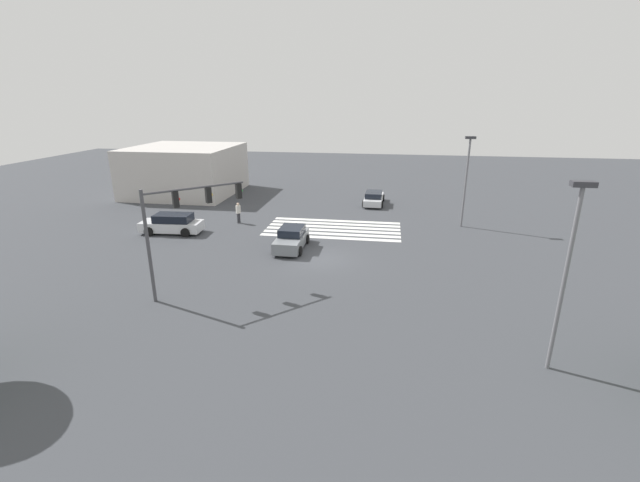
{
  "coord_description": "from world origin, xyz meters",
  "views": [
    {
      "loc": [
        -4.2,
        26.46,
        10.29
      ],
      "look_at": [
        0.0,
        0.0,
        1.23
      ],
      "focal_mm": 24.0,
      "sensor_mm": 36.0,
      "label": 1
    }
  ],
  "objects_px": {
    "car_1": "(291,239)",
    "car_2": "(374,198)",
    "car_0": "(172,224)",
    "street_light_pole_a": "(467,173)",
    "traffic_signal_mast": "(183,215)",
    "pedestrian": "(238,212)",
    "street_light_pole_b": "(568,262)"
  },
  "relations": [
    {
      "from": "car_1",
      "to": "car_2",
      "type": "bearing_deg",
      "value": 160.03
    },
    {
      "from": "car_0",
      "to": "street_light_pole_a",
      "type": "bearing_deg",
      "value": -170.41
    },
    {
      "from": "traffic_signal_mast",
      "to": "car_1",
      "type": "bearing_deg",
      "value": 18.55
    },
    {
      "from": "car_2",
      "to": "street_light_pole_a",
      "type": "xyz_separation_m",
      "value": [
        -7.53,
        6.71,
        3.83
      ]
    },
    {
      "from": "pedestrian",
      "to": "car_0",
      "type": "bearing_deg",
      "value": -98.84
    },
    {
      "from": "street_light_pole_b",
      "to": "car_1",
      "type": "bearing_deg",
      "value": -42.92
    },
    {
      "from": "car_1",
      "to": "street_light_pole_b",
      "type": "height_order",
      "value": "street_light_pole_b"
    },
    {
      "from": "car_2",
      "to": "street_light_pole_a",
      "type": "relative_size",
      "value": 0.65
    },
    {
      "from": "pedestrian",
      "to": "street_light_pole_b",
      "type": "height_order",
      "value": "street_light_pole_b"
    },
    {
      "from": "street_light_pole_b",
      "to": "car_2",
      "type": "bearing_deg",
      "value": -73.3
    },
    {
      "from": "car_1",
      "to": "traffic_signal_mast",
      "type": "bearing_deg",
      "value": -26.08
    },
    {
      "from": "traffic_signal_mast",
      "to": "street_light_pole_a",
      "type": "relative_size",
      "value": 0.82
    },
    {
      "from": "pedestrian",
      "to": "street_light_pole_a",
      "type": "xyz_separation_m",
      "value": [
        -18.68,
        -1.92,
        3.45
      ]
    },
    {
      "from": "car_0",
      "to": "car_2",
      "type": "distance_m",
      "value": 19.61
    },
    {
      "from": "traffic_signal_mast",
      "to": "street_light_pole_a",
      "type": "height_order",
      "value": "street_light_pole_a"
    },
    {
      "from": "car_2",
      "to": "street_light_pole_b",
      "type": "bearing_deg",
      "value": -161.68
    },
    {
      "from": "car_1",
      "to": "car_2",
      "type": "distance_m",
      "value": 15.17
    },
    {
      "from": "traffic_signal_mast",
      "to": "pedestrian",
      "type": "relative_size",
      "value": 3.37
    },
    {
      "from": "street_light_pole_a",
      "to": "car_2",
      "type": "bearing_deg",
      "value": -41.67
    },
    {
      "from": "car_1",
      "to": "street_light_pole_b",
      "type": "xyz_separation_m",
      "value": [
        -13.23,
        12.3,
        3.83
      ]
    },
    {
      "from": "car_2",
      "to": "pedestrian",
      "type": "distance_m",
      "value": 14.09
    },
    {
      "from": "pedestrian",
      "to": "street_light_pole_b",
      "type": "distance_m",
      "value": 26.42
    },
    {
      "from": "traffic_signal_mast",
      "to": "pedestrian",
      "type": "bearing_deg",
      "value": 53.12
    },
    {
      "from": "car_1",
      "to": "car_2",
      "type": "xyz_separation_m",
      "value": [
        -5.27,
        -14.22,
        -0.09
      ]
    },
    {
      "from": "pedestrian",
      "to": "street_light_pole_b",
      "type": "relative_size",
      "value": 0.24
    },
    {
      "from": "car_2",
      "to": "pedestrian",
      "type": "relative_size",
      "value": 2.66
    },
    {
      "from": "car_1",
      "to": "car_0",
      "type": "bearing_deg",
      "value": -101.24
    },
    {
      "from": "traffic_signal_mast",
      "to": "street_light_pole_b",
      "type": "relative_size",
      "value": 0.8
    },
    {
      "from": "traffic_signal_mast",
      "to": "street_light_pole_b",
      "type": "bearing_deg",
      "value": -59.29
    },
    {
      "from": "car_2",
      "to": "car_1",
      "type": "bearing_deg",
      "value": 161.3
    },
    {
      "from": "car_0",
      "to": "street_light_pole_a",
      "type": "distance_m",
      "value": 23.85
    },
    {
      "from": "pedestrian",
      "to": "street_light_pole_a",
      "type": "distance_m",
      "value": 19.09
    }
  ]
}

